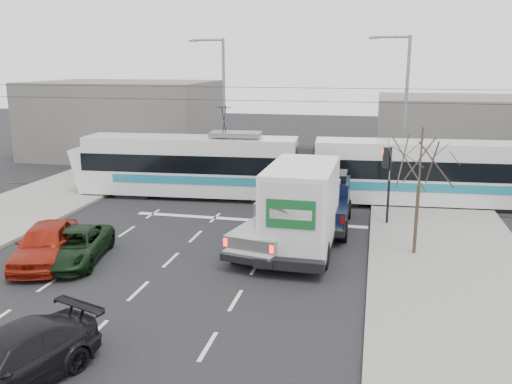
% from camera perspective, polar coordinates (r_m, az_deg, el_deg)
% --- Properties ---
extents(ground, '(120.00, 120.00, 0.00)m').
position_cam_1_polar(ground, '(21.03, -4.61, -7.51)').
color(ground, black).
rests_on(ground, ground).
extents(sidewalk_right, '(6.00, 60.00, 0.15)m').
position_cam_1_polar(sidewalk_right, '(20.41, 20.65, -8.83)').
color(sidewalk_right, gray).
rests_on(sidewalk_right, ground).
extents(rails, '(60.00, 1.60, 0.03)m').
position_cam_1_polar(rails, '(30.28, 0.93, -0.84)').
color(rails, '#33302D').
rests_on(rails, ground).
extents(building_left, '(14.00, 10.00, 6.00)m').
position_cam_1_polar(building_left, '(45.55, -13.55, 7.48)').
color(building_left, '#645F5A').
rests_on(building_left, ground).
extents(building_right, '(12.00, 10.00, 5.00)m').
position_cam_1_polar(building_right, '(43.46, 20.64, 6.05)').
color(building_right, '#645F5A').
rests_on(building_right, ground).
extents(bare_tree, '(2.40, 2.40, 5.00)m').
position_cam_1_polar(bare_tree, '(21.63, 16.92, 2.98)').
color(bare_tree, '#47382B').
rests_on(bare_tree, ground).
extents(traffic_signal, '(0.44, 0.44, 3.60)m').
position_cam_1_polar(traffic_signal, '(25.69, 13.63, 2.40)').
color(traffic_signal, black).
rests_on(traffic_signal, ground).
extents(street_lamp_near, '(2.38, 0.25, 9.00)m').
position_cam_1_polar(street_lamp_near, '(32.85, 15.17, 8.86)').
color(street_lamp_near, slate).
rests_on(street_lamp_near, ground).
extents(street_lamp_far, '(2.38, 0.25, 9.00)m').
position_cam_1_polar(street_lamp_far, '(36.24, -3.69, 9.70)').
color(street_lamp_far, slate).
rests_on(street_lamp_far, ground).
extents(catenary, '(60.00, 0.20, 7.00)m').
position_cam_1_polar(catenary, '(29.55, 0.95, 6.45)').
color(catenary, black).
rests_on(catenary, ground).
extents(tram, '(25.15, 4.27, 5.11)m').
position_cam_1_polar(tram, '(29.92, 5.17, 2.47)').
color(tram, silver).
rests_on(tram, ground).
extents(silver_pickup, '(3.34, 6.43, 2.23)m').
position_cam_1_polar(silver_pickup, '(22.37, 2.72, -3.18)').
color(silver_pickup, black).
rests_on(silver_pickup, ground).
extents(box_truck, '(2.62, 7.33, 3.64)m').
position_cam_1_polar(box_truck, '(22.07, 5.03, -1.58)').
color(box_truck, black).
rests_on(box_truck, ground).
extents(navy_pickup, '(2.31, 5.79, 2.43)m').
position_cam_1_polar(navy_pickup, '(25.54, 7.36, -0.93)').
color(navy_pickup, black).
rests_on(navy_pickup, ground).
extents(green_car, '(2.92, 4.83, 1.25)m').
position_cam_1_polar(green_car, '(22.10, -18.55, -5.42)').
color(green_car, black).
rests_on(green_car, ground).
extents(red_car, '(3.09, 4.92, 1.56)m').
position_cam_1_polar(red_car, '(22.28, -21.27, -5.08)').
color(red_car, maroon).
rests_on(red_car, ground).
extents(dark_car, '(3.39, 5.15, 1.39)m').
position_cam_1_polar(dark_car, '(14.49, -24.90, -16.06)').
color(dark_car, black).
rests_on(dark_car, ground).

